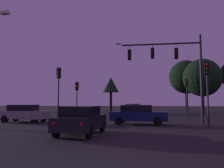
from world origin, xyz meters
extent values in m
plane|color=black|center=(0.00, 24.50, 0.00)|extent=(168.00, 168.00, 0.00)
cylinder|color=#232326|center=(5.74, 14.11, 3.66)|extent=(0.20, 0.20, 7.32)
cylinder|color=#232326|center=(2.50, 14.05, 6.63)|extent=(6.49, 0.28, 0.14)
ellipsoid|color=#F4EACC|center=(-1.05, 13.97, 6.78)|extent=(0.56, 0.28, 0.16)
cylinder|color=#232326|center=(3.79, 14.07, 6.43)|extent=(0.05, 0.05, 0.41)
cube|color=black|center=(3.79, 14.07, 5.78)|extent=(0.30, 0.25, 0.90)
sphere|color=#4C0A0A|center=(3.79, 14.21, 6.06)|extent=(0.18, 0.18, 0.18)
sphere|color=#56380C|center=(3.79, 14.21, 5.78)|extent=(0.18, 0.18, 0.18)
sphere|color=#1EE04C|center=(3.79, 14.21, 5.50)|extent=(0.18, 0.18, 0.18)
cylinder|color=#232326|center=(1.85, 14.03, 6.47)|extent=(0.05, 0.05, 0.31)
cube|color=black|center=(1.85, 14.03, 5.87)|extent=(0.30, 0.25, 0.90)
sphere|color=#4C0A0A|center=(1.85, 14.17, 6.15)|extent=(0.18, 0.18, 0.18)
sphere|color=#56380C|center=(1.85, 14.17, 5.87)|extent=(0.18, 0.18, 0.18)
sphere|color=#1EE04C|center=(1.85, 14.17, 5.59)|extent=(0.18, 0.18, 0.18)
cylinder|color=#232326|center=(-0.10, 13.99, 6.43)|extent=(0.05, 0.05, 0.40)
cube|color=black|center=(-0.10, 13.99, 5.78)|extent=(0.30, 0.25, 0.90)
sphere|color=#4C0A0A|center=(-0.10, 14.13, 6.06)|extent=(0.18, 0.18, 0.18)
sphere|color=#56380C|center=(-0.10, 14.13, 5.78)|extent=(0.18, 0.18, 0.18)
sphere|color=#1EE04C|center=(-0.10, 14.13, 5.50)|extent=(0.18, 0.18, 0.18)
cylinder|color=#232326|center=(5.58, 11.67, 1.82)|extent=(0.12, 0.12, 3.64)
cube|color=black|center=(5.58, 11.67, 4.09)|extent=(0.32, 0.27, 0.90)
sphere|color=red|center=(5.57, 11.53, 4.37)|extent=(0.18, 0.18, 0.18)
sphere|color=#56380C|center=(5.57, 11.53, 4.09)|extent=(0.18, 0.18, 0.18)
sphere|color=#0C4219|center=(5.57, 11.53, 3.81)|extent=(0.18, 0.18, 0.18)
cylinder|color=#232326|center=(-5.90, 12.65, 1.85)|extent=(0.12, 0.12, 3.71)
cube|color=black|center=(-5.90, 12.65, 4.16)|extent=(0.37, 0.34, 0.90)
sphere|color=#4C0A0A|center=(-5.95, 12.52, 4.44)|extent=(0.18, 0.18, 0.18)
sphere|color=#56380C|center=(-5.95, 12.52, 4.16)|extent=(0.18, 0.18, 0.18)
sphere|color=#1EE04C|center=(-5.95, 12.52, 3.88)|extent=(0.18, 0.18, 0.18)
cylinder|color=#232326|center=(5.61, 20.50, 1.69)|extent=(0.12, 0.12, 3.39)
cube|color=black|center=(5.61, 20.50, 3.84)|extent=(0.33, 0.28, 0.90)
sphere|color=red|center=(5.59, 20.36, 4.12)|extent=(0.18, 0.18, 0.18)
sphere|color=#56380C|center=(5.59, 20.36, 3.84)|extent=(0.18, 0.18, 0.18)
sphere|color=#0C4219|center=(5.59, 20.36, 3.56)|extent=(0.18, 0.18, 0.18)
cylinder|color=#232326|center=(-6.09, 18.15, 1.50)|extent=(0.12, 0.12, 3.00)
cube|color=black|center=(-6.09, 18.15, 3.45)|extent=(0.33, 0.28, 0.90)
sphere|color=#4C0A0A|center=(-6.11, 18.01, 3.73)|extent=(0.18, 0.18, 0.18)
sphere|color=#F9A319|center=(-6.11, 18.01, 3.45)|extent=(0.18, 0.18, 0.18)
sphere|color=#0C4219|center=(-6.11, 18.01, 3.17)|extent=(0.18, 0.18, 0.18)
cube|color=black|center=(-2.10, 6.75, 0.66)|extent=(1.98, 4.08, 0.68)
cube|color=black|center=(-2.11, 6.60, 1.26)|extent=(1.66, 2.22, 0.52)
cylinder|color=black|center=(-2.89, 8.11, 0.32)|extent=(0.22, 0.65, 0.64)
cylinder|color=black|center=(-1.24, 8.06, 0.32)|extent=(0.22, 0.65, 0.64)
cylinder|color=black|center=(-2.97, 5.45, 0.32)|extent=(0.22, 0.65, 0.64)
cylinder|color=black|center=(-1.32, 5.40, 0.32)|extent=(0.22, 0.65, 0.64)
sphere|color=red|center=(-2.81, 4.75, 0.76)|extent=(0.14, 0.14, 0.14)
sphere|color=red|center=(-1.52, 4.71, 0.76)|extent=(0.14, 0.14, 0.14)
cube|color=#0F1947|center=(0.69, 12.87, 0.66)|extent=(4.43, 2.00, 0.68)
cube|color=black|center=(0.54, 12.88, 1.26)|extent=(2.41, 1.68, 0.52)
cylinder|color=black|center=(2.16, 13.66, 0.32)|extent=(0.65, 0.22, 0.64)
cylinder|color=black|center=(2.11, 11.99, 0.32)|extent=(0.65, 0.22, 0.64)
cylinder|color=black|center=(-0.72, 13.75, 0.32)|extent=(0.65, 0.22, 0.64)
cylinder|color=black|center=(-0.78, 12.08, 0.32)|extent=(0.65, 0.22, 0.64)
sphere|color=red|center=(-1.48, 13.59, 0.76)|extent=(0.14, 0.14, 0.14)
sphere|color=red|center=(-1.52, 12.29, 0.76)|extent=(0.14, 0.14, 0.14)
cube|color=gray|center=(-9.23, 13.33, 0.66)|extent=(4.09, 1.83, 0.68)
cube|color=black|center=(-9.38, 13.33, 1.26)|extent=(2.21, 1.57, 0.52)
cylinder|color=black|center=(-7.89, 14.14, 0.32)|extent=(0.64, 0.20, 0.64)
cylinder|color=black|center=(-7.88, 12.52, 0.32)|extent=(0.64, 0.20, 0.64)
cylinder|color=black|center=(-10.59, 14.13, 0.32)|extent=(0.64, 0.20, 0.64)
cylinder|color=black|center=(-10.58, 12.51, 0.32)|extent=(0.64, 0.20, 0.64)
sphere|color=red|center=(-11.29, 13.96, 0.76)|extent=(0.14, 0.14, 0.14)
cube|color=#473828|center=(-0.89, 29.62, 0.66)|extent=(3.45, 4.25, 0.68)
cube|color=black|center=(-0.96, 29.75, 1.26)|extent=(2.33, 2.57, 0.52)
cylinder|color=black|center=(0.42, 28.88, 0.32)|extent=(0.49, 0.65, 0.64)
cylinder|color=black|center=(-0.89, 28.12, 0.32)|extent=(0.49, 0.65, 0.64)
cylinder|color=black|center=(-0.88, 31.12, 0.32)|extent=(0.49, 0.65, 0.64)
cylinder|color=black|center=(-2.19, 30.36, 0.32)|extent=(0.49, 0.65, 0.64)
sphere|color=red|center=(-1.36, 31.63, 0.76)|extent=(0.14, 0.14, 0.14)
sphere|color=red|center=(-2.39, 31.03, 0.76)|extent=(0.14, 0.14, 0.14)
cube|color=#F4EACC|center=(-8.14, 8.54, 7.83)|extent=(0.60, 0.36, 0.20)
cylinder|color=black|center=(7.93, 35.23, 2.05)|extent=(0.46, 0.46, 4.10)
sphere|color=black|center=(7.93, 35.23, 6.12)|extent=(5.78, 5.78, 5.78)
cylinder|color=black|center=(9.01, 28.27, 1.67)|extent=(0.37, 0.37, 3.35)
sphere|color=black|center=(9.01, 28.27, 5.22)|extent=(5.34, 5.34, 5.34)
cylinder|color=black|center=(-5.68, 37.84, 1.86)|extent=(0.49, 0.49, 3.73)
cone|color=black|center=(-5.68, 37.84, 5.16)|extent=(3.08, 3.08, 2.88)
camera|label=1|loc=(1.46, -5.08, 1.71)|focal=36.24mm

